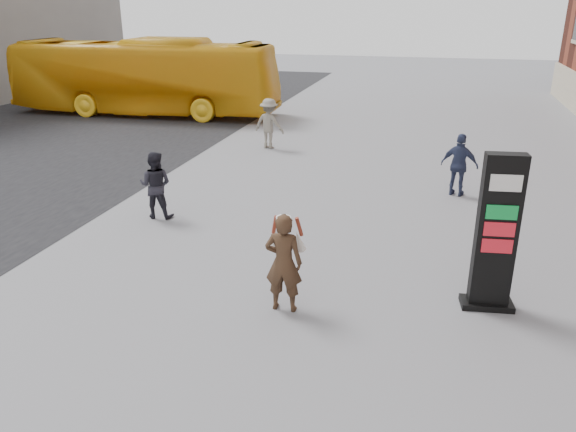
% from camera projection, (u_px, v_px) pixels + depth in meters
% --- Properties ---
extents(ground, '(100.00, 100.00, 0.00)m').
position_uv_depth(ground, '(246.00, 304.00, 9.97)').
color(ground, '#9E9EA3').
extents(info_pylon, '(0.93, 0.55, 2.77)m').
position_uv_depth(info_pylon, '(496.00, 234.00, 9.40)').
color(info_pylon, black).
rests_on(info_pylon, ground).
extents(woman, '(0.68, 0.62, 1.77)m').
position_uv_depth(woman, '(284.00, 261.00, 9.51)').
color(woman, '#332416').
rests_on(woman, ground).
extents(bus, '(12.69, 3.46, 3.50)m').
position_uv_depth(bus, '(144.00, 77.00, 26.33)').
color(bus, gold).
rests_on(bus, road).
extents(pedestrian_a, '(0.88, 0.73, 1.67)m').
position_uv_depth(pedestrian_a, '(156.00, 185.00, 13.73)').
color(pedestrian_a, '#222029').
rests_on(pedestrian_a, ground).
extents(pedestrian_b, '(1.29, 0.93, 1.80)m').
position_uv_depth(pedestrian_b, '(269.00, 124.00, 20.35)').
color(pedestrian_b, gray).
rests_on(pedestrian_b, ground).
extents(pedestrian_c, '(1.09, 0.67, 1.73)m').
position_uv_depth(pedestrian_c, '(459.00, 165.00, 15.30)').
color(pedestrian_c, '#2E3655').
rests_on(pedestrian_c, ground).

